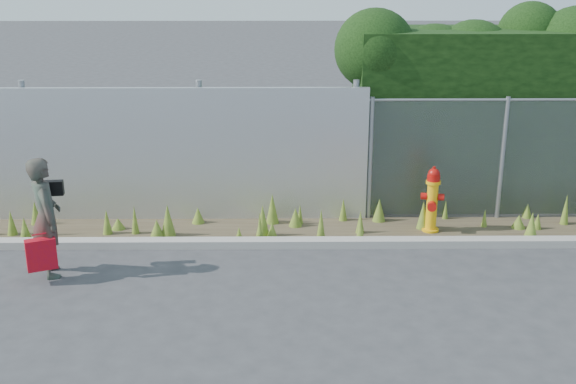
# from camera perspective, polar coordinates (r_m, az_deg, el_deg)

# --- Properties ---
(ground) EXTENTS (80.00, 80.00, 0.00)m
(ground) POSITION_cam_1_polar(r_m,az_deg,el_deg) (9.27, 1.95, -8.62)
(ground) COLOR #363639
(ground) RESTS_ON ground
(curb) EXTENTS (16.00, 0.22, 0.12)m
(curb) POSITION_cam_1_polar(r_m,az_deg,el_deg) (10.88, 1.57, -4.03)
(curb) COLOR #9F9890
(curb) RESTS_ON ground
(weed_strip) EXTENTS (16.00, 1.31, 0.53)m
(weed_strip) POSITION_cam_1_polar(r_m,az_deg,el_deg) (11.43, 1.38, -2.47)
(weed_strip) COLOR #463928
(weed_strip) RESTS_ON ground
(corrugated_fence) EXTENTS (8.50, 0.21, 2.30)m
(corrugated_fence) POSITION_cam_1_polar(r_m,az_deg,el_deg) (12.03, -14.26, 2.84)
(corrugated_fence) COLOR #BABBC2
(corrugated_fence) RESTS_ON ground
(chainlink_fence) EXTENTS (6.50, 0.07, 2.05)m
(chainlink_fence) POSITION_cam_1_polar(r_m,az_deg,el_deg) (12.58, 21.16, 2.48)
(chainlink_fence) COLOR gray
(chainlink_fence) RESTS_ON ground
(hedge) EXTENTS (7.71, 1.79, 3.63)m
(hedge) POSITION_cam_1_polar(r_m,az_deg,el_deg) (13.38, 20.80, 7.33)
(hedge) COLOR black
(hedge) RESTS_ON ground
(fire_hydrant) EXTENTS (0.36, 0.32, 1.08)m
(fire_hydrant) POSITION_cam_1_polar(r_m,az_deg,el_deg) (11.50, 11.32, -0.69)
(fire_hydrant) COLOR #FFB70D
(fire_hydrant) RESTS_ON ground
(woman) EXTENTS (0.61, 0.72, 1.66)m
(woman) POSITION_cam_1_polar(r_m,az_deg,el_deg) (10.23, -18.58, -1.90)
(woman) COLOR #0D5744
(woman) RESTS_ON ground
(red_tote_bag) EXTENTS (0.39, 0.14, 0.51)m
(red_tote_bag) POSITION_cam_1_polar(r_m,az_deg,el_deg) (10.15, -18.92, -4.67)
(red_tote_bag) COLOR #A4091E
(black_shoulder_bag) EXTENTS (0.27, 0.11, 0.20)m
(black_shoulder_bag) POSITION_cam_1_polar(r_m,az_deg,el_deg) (10.30, -18.05, 0.31)
(black_shoulder_bag) COLOR black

